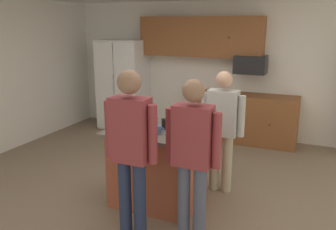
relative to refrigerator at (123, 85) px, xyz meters
name	(u,v)px	position (x,y,z in m)	size (l,w,h in m)	color
floor	(164,190)	(2.00, -2.38, -0.92)	(7.04, 7.04, 0.00)	#7F6B56
back_wall	(222,69)	(2.00, 0.42, 0.38)	(6.40, 0.10, 2.60)	white
cabinet_run_upper	(200,37)	(1.60, 0.22, 1.00)	(2.40, 0.38, 0.75)	brown
cabinet_run_lower	(247,118)	(2.60, 0.10, -0.47)	(1.80, 0.63, 0.90)	brown
refrigerator	(123,85)	(0.00, 0.00, 0.00)	(0.93, 0.76, 1.85)	white
microwave_over_range	(251,65)	(2.60, 0.12, 0.53)	(0.56, 0.40, 0.32)	black
kitchen_island	(158,165)	(2.05, -2.68, -0.44)	(1.15, 0.94, 0.95)	#9E4C33
person_host_foreground	(131,145)	(2.14, -3.50, 0.10)	(0.57, 0.23, 1.76)	#232D4C
person_guest_by_door	(193,151)	(2.70, -3.27, 0.04)	(0.57, 0.22, 1.68)	#4C5166
person_guest_right	(222,124)	(2.68, -2.08, 0.00)	(0.57, 0.22, 1.60)	tan
glass_stout_tall	(164,124)	(2.13, -2.67, 0.09)	(0.06, 0.06, 0.13)	black
mug_blue_stoneware	(151,120)	(1.88, -2.54, 0.08)	(0.13, 0.09, 0.10)	#4C6B99
mug_ceramic_white	(158,130)	(2.13, -2.86, 0.07)	(0.13, 0.08, 0.09)	#4C6B99
glass_pilsner	(133,120)	(1.71, -2.69, 0.10)	(0.06, 0.06, 0.15)	black
tumbler_amber	(187,124)	(2.37, -2.54, 0.09)	(0.07, 0.07, 0.12)	black
glass_dark_ale	(118,124)	(1.63, -2.90, 0.09)	(0.06, 0.06, 0.13)	black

